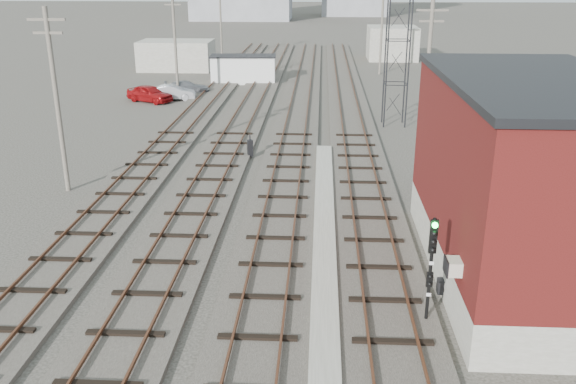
# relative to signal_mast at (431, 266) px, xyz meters

# --- Properties ---
(ground) EXTENTS (320.00, 320.00, 0.00)m
(ground) POSITION_rel_signal_mast_xyz_m (-3.70, 51.60, -2.06)
(ground) COLOR #282621
(ground) RESTS_ON ground
(track_right) EXTENTS (3.20, 90.00, 0.39)m
(track_right) POSITION_rel_signal_mast_xyz_m (-1.20, 30.60, -1.95)
(track_right) COLOR #332D28
(track_right) RESTS_ON ground
(track_mid_right) EXTENTS (3.20, 90.00, 0.39)m
(track_mid_right) POSITION_rel_signal_mast_xyz_m (-5.20, 30.60, -1.95)
(track_mid_right) COLOR #332D28
(track_mid_right) RESTS_ON ground
(track_mid_left) EXTENTS (3.20, 90.00, 0.39)m
(track_mid_left) POSITION_rel_signal_mast_xyz_m (-9.20, 30.60, -1.95)
(track_mid_left) COLOR #332D28
(track_mid_left) RESTS_ON ground
(track_left) EXTENTS (3.20, 90.00, 0.39)m
(track_left) POSITION_rel_signal_mast_xyz_m (-13.20, 30.60, -1.95)
(track_left) COLOR #332D28
(track_left) RESTS_ON ground
(platform_curb) EXTENTS (0.90, 28.00, 0.26)m
(platform_curb) POSITION_rel_signal_mast_xyz_m (-3.20, 5.60, -1.93)
(platform_curb) COLOR gray
(platform_curb) RESTS_ON ground
(brick_building) EXTENTS (6.54, 12.20, 7.22)m
(brick_building) POSITION_rel_signal_mast_xyz_m (3.80, 3.60, 1.57)
(brick_building) COLOR gray
(brick_building) RESTS_ON ground
(lattice_tower) EXTENTS (1.60, 1.60, 15.00)m
(lattice_tower) POSITION_rel_signal_mast_xyz_m (1.80, 26.60, 5.44)
(lattice_tower) COLOR black
(lattice_tower) RESTS_ON ground
(utility_pole_left_a) EXTENTS (1.80, 0.24, 9.00)m
(utility_pole_left_a) POSITION_rel_signal_mast_xyz_m (-16.20, 11.60, 2.74)
(utility_pole_left_a) COLOR #595147
(utility_pole_left_a) RESTS_ON ground
(utility_pole_left_b) EXTENTS (1.80, 0.24, 9.00)m
(utility_pole_left_b) POSITION_rel_signal_mast_xyz_m (-16.20, 36.60, 2.74)
(utility_pole_left_b) COLOR #595147
(utility_pole_left_b) RESTS_ON ground
(utility_pole_left_c) EXTENTS (1.80, 0.24, 9.00)m
(utility_pole_left_c) POSITION_rel_signal_mast_xyz_m (-16.20, 61.60, 2.74)
(utility_pole_left_c) COLOR #595147
(utility_pole_left_c) RESTS_ON ground
(utility_pole_right_a) EXTENTS (1.80, 0.24, 9.00)m
(utility_pole_right_a) POSITION_rel_signal_mast_xyz_m (2.80, 19.60, 2.74)
(utility_pole_right_a) COLOR #595147
(utility_pole_right_a) RESTS_ON ground
(utility_pole_right_b) EXTENTS (1.80, 0.24, 9.00)m
(utility_pole_right_b) POSITION_rel_signal_mast_xyz_m (2.80, 49.60, 2.74)
(utility_pole_right_b) COLOR #595147
(utility_pole_right_b) RESTS_ON ground
(shed_left) EXTENTS (8.00, 5.00, 3.20)m
(shed_left) POSITION_rel_signal_mast_xyz_m (-19.70, 51.60, -0.46)
(shed_left) COLOR gray
(shed_left) RESTS_ON ground
(shed_right) EXTENTS (6.00, 6.00, 4.00)m
(shed_right) POSITION_rel_signal_mast_xyz_m (5.30, 61.60, -0.06)
(shed_right) COLOR gray
(shed_right) RESTS_ON ground
(signal_mast) EXTENTS (0.40, 0.40, 3.61)m
(signal_mast) POSITION_rel_signal_mast_xyz_m (0.00, 0.00, 0.00)
(signal_mast) COLOR gray
(signal_mast) RESTS_ON ground
(switch_stand) EXTENTS (0.39, 0.39, 1.30)m
(switch_stand) POSITION_rel_signal_mast_xyz_m (-7.60, 17.82, -1.45)
(switch_stand) COLOR black
(switch_stand) RESTS_ON ground
(site_trailer) EXTENTS (6.58, 3.17, 2.71)m
(site_trailer) POSITION_rel_signal_mast_xyz_m (-11.17, 43.48, -0.70)
(site_trailer) COLOR silver
(site_trailer) RESTS_ON ground
(car_red) EXTENTS (4.50, 3.45, 1.43)m
(car_red) POSITION_rel_signal_mast_xyz_m (-17.97, 33.74, -1.35)
(car_red) COLOR maroon
(car_red) RESTS_ON ground
(car_silver) EXTENTS (4.07, 1.94, 1.29)m
(car_silver) POSITION_rel_signal_mast_xyz_m (-16.25, 34.67, -1.42)
(car_silver) COLOR #A1A2A8
(car_silver) RESTS_ON ground
(car_grey) EXTENTS (4.35, 2.80, 1.17)m
(car_grey) POSITION_rel_signal_mast_xyz_m (-15.58, 37.53, -1.47)
(car_grey) COLOR slate
(car_grey) RESTS_ON ground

